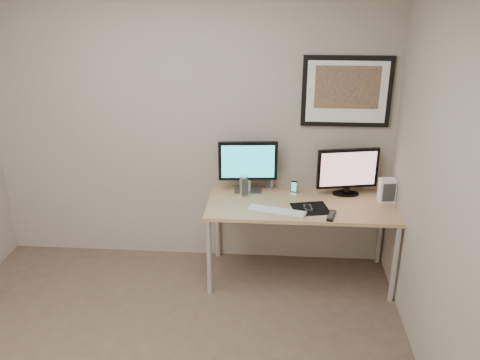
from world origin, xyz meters
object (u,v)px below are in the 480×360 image
(speaker_right, at_px, (270,180))
(keyboard, at_px, (277,211))
(phone_dock, at_px, (294,187))
(fan_unit, at_px, (387,190))
(framed_art, at_px, (347,92))
(speaker_left, at_px, (244,186))
(monitor_large, at_px, (248,165))
(monitor_tv, at_px, (348,171))
(desk, at_px, (301,210))

(speaker_right, bearing_deg, keyboard, -57.89)
(phone_dock, relative_size, fan_unit, 0.60)
(phone_dock, xyz_separation_m, fan_unit, (0.79, -0.10, 0.04))
(framed_art, bearing_deg, speaker_left, -166.27)
(fan_unit, bearing_deg, speaker_right, 160.75)
(keyboard, bearing_deg, monitor_large, 138.84)
(monitor_tv, relative_size, keyboard, 1.11)
(monitor_tv, relative_size, phone_dock, 4.35)
(desk, bearing_deg, framed_art, 43.46)
(monitor_tv, height_order, phone_dock, monitor_tv)
(keyboard, bearing_deg, speaker_left, 147.97)
(framed_art, bearing_deg, fan_unit, -32.74)
(speaker_left, xyz_separation_m, fan_unit, (1.22, -0.03, 0.01))
(speaker_left, distance_m, keyboard, 0.44)
(monitor_large, relative_size, phone_dock, 4.19)
(keyboard, xyz_separation_m, fan_unit, (0.93, 0.28, 0.09))
(monitor_tv, bearing_deg, fan_unit, -31.08)
(monitor_tv, distance_m, speaker_right, 0.70)
(desk, distance_m, speaker_left, 0.54)
(speaker_right, distance_m, fan_unit, 1.03)
(monitor_tv, relative_size, fan_unit, 2.63)
(framed_art, relative_size, fan_unit, 3.67)
(monitor_tv, bearing_deg, framed_art, 98.03)
(fan_unit, bearing_deg, desk, -179.94)
(framed_art, bearing_deg, desk, -136.54)
(speaker_left, bearing_deg, framed_art, -5.03)
(phone_dock, bearing_deg, fan_unit, 5.54)
(desk, bearing_deg, phone_dock, 107.84)
(keyboard, distance_m, fan_unit, 0.98)
(framed_art, relative_size, monitor_tv, 1.40)
(monitor_large, relative_size, speaker_right, 3.10)
(speaker_right, relative_size, phone_dock, 1.35)
(desk, height_order, monitor_tv, monitor_tv)
(monitor_large, bearing_deg, monitor_tv, -5.00)
(monitor_tv, bearing_deg, phone_dock, 170.13)
(framed_art, xyz_separation_m, speaker_left, (-0.85, -0.21, -0.80))
(speaker_left, relative_size, fan_unit, 0.90)
(desk, bearing_deg, speaker_right, 132.40)
(desk, bearing_deg, monitor_large, 156.90)
(framed_art, height_order, phone_dock, framed_art)
(speaker_right, xyz_separation_m, phone_dock, (0.22, -0.11, -0.02))
(monitor_large, height_order, keyboard, monitor_large)
(speaker_left, height_order, speaker_right, speaker_left)
(fan_unit, bearing_deg, speaker_left, 171.34)
(desk, xyz_separation_m, phone_dock, (-0.06, 0.19, 0.13))
(phone_dock, bearing_deg, desk, -59.30)
(speaker_left, height_order, fan_unit, fan_unit)
(desk, distance_m, monitor_tv, 0.53)
(monitor_large, distance_m, keyboard, 0.53)
(framed_art, height_order, speaker_right, framed_art)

